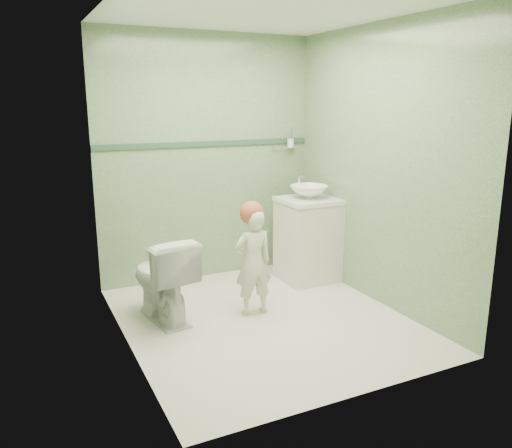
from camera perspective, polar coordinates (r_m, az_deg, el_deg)
ground at (r=4.29m, az=0.89°, el=-10.60°), size 2.50×2.50×0.00m
room_shell at (r=3.96m, az=0.95°, el=5.46°), size 2.50×2.54×2.40m
trim_stripe at (r=5.07m, az=-5.43°, el=8.91°), size 2.20×0.02×0.05m
vanity at (r=5.12m, az=5.79°, el=-1.86°), size 0.52×0.50×0.80m
counter at (r=5.03m, az=5.90°, el=2.64°), size 0.54×0.52×0.04m
basin at (r=5.01m, az=5.92°, el=3.59°), size 0.37×0.37×0.13m
faucet at (r=5.16m, az=4.86°, el=4.79°), size 0.03×0.13×0.18m
cup_holder at (r=5.40m, az=3.81°, el=8.99°), size 0.26×0.07×0.21m
toilet at (r=4.24m, az=-10.42°, el=-5.97°), size 0.50×0.75×0.71m
toddler at (r=4.26m, az=-0.32°, el=-4.31°), size 0.33×0.23×0.90m
hair_cap at (r=4.17m, az=-0.47°, el=1.22°), size 0.20×0.20×0.20m
teal_toothbrush at (r=4.10m, az=1.32°, el=-0.75°), size 0.11×0.13×0.08m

